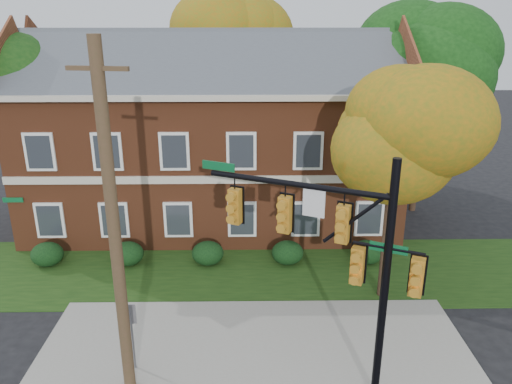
{
  "coord_description": "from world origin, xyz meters",
  "views": [
    {
      "loc": [
        -0.17,
        -12.99,
        10.38
      ],
      "look_at": [
        0.06,
        3.0,
        4.68
      ],
      "focal_mm": 35.0,
      "sensor_mm": 36.0,
      "label": 1
    }
  ],
  "objects_px": {
    "hedge_right": "(287,253)",
    "tree_near_right": "(405,129)",
    "hedge_center": "(208,253)",
    "hedge_far_right": "(367,252)",
    "hedge_left": "(128,254)",
    "tree_far_rear": "(241,40)",
    "utility_pole": "(114,230)",
    "traffic_signal": "(339,250)",
    "sign_post": "(131,326)",
    "hedge_far_left": "(47,254)",
    "tree_right_rear": "(436,62)",
    "tree_left_rear": "(4,98)",
    "apartment_building": "(213,127)"
  },
  "relations": [
    {
      "from": "apartment_building",
      "to": "utility_pole",
      "type": "xyz_separation_m",
      "value": [
        -1.71,
        -12.95,
        0.07
      ]
    },
    {
      "from": "hedge_far_left",
      "to": "tree_right_rear",
      "type": "xyz_separation_m",
      "value": [
        18.31,
        6.11,
        7.6
      ]
    },
    {
      "from": "apartment_building",
      "to": "traffic_signal",
      "type": "bearing_deg",
      "value": -71.85
    },
    {
      "from": "hedge_left",
      "to": "utility_pole",
      "type": "bearing_deg",
      "value": -76.92
    },
    {
      "from": "traffic_signal",
      "to": "utility_pole",
      "type": "height_order",
      "value": "utility_pole"
    },
    {
      "from": "tree_left_rear",
      "to": "hedge_center",
      "type": "bearing_deg",
      "value": -23.04
    },
    {
      "from": "hedge_far_left",
      "to": "sign_post",
      "type": "distance_m",
      "value": 8.76
    },
    {
      "from": "tree_left_rear",
      "to": "sign_post",
      "type": "relative_size",
      "value": 3.83
    },
    {
      "from": "apartment_building",
      "to": "hedge_right",
      "type": "xyz_separation_m",
      "value": [
        3.5,
        -5.25,
        -4.46
      ]
    },
    {
      "from": "hedge_far_left",
      "to": "tree_far_rear",
      "type": "bearing_deg",
      "value": 57.5
    },
    {
      "from": "hedge_left",
      "to": "tree_far_rear",
      "type": "bearing_deg",
      "value": 69.71
    },
    {
      "from": "traffic_signal",
      "to": "tree_near_right",
      "type": "bearing_deg",
      "value": 83.09
    },
    {
      "from": "tree_right_rear",
      "to": "tree_far_rear",
      "type": "height_order",
      "value": "tree_far_rear"
    },
    {
      "from": "hedge_far_right",
      "to": "sign_post",
      "type": "relative_size",
      "value": 0.6
    },
    {
      "from": "hedge_left",
      "to": "apartment_building",
      "type": "bearing_deg",
      "value": 56.33
    },
    {
      "from": "hedge_left",
      "to": "tree_far_rear",
      "type": "distance_m",
      "value": 16.25
    },
    {
      "from": "hedge_right",
      "to": "traffic_signal",
      "type": "relative_size",
      "value": 0.2
    },
    {
      "from": "traffic_signal",
      "to": "tree_right_rear",
      "type": "bearing_deg",
      "value": 87.65
    },
    {
      "from": "tree_near_right",
      "to": "tree_far_rear",
      "type": "bearing_deg",
      "value": 110.27
    },
    {
      "from": "utility_pole",
      "to": "traffic_signal",
      "type": "bearing_deg",
      "value": 10.18
    },
    {
      "from": "tree_left_rear",
      "to": "tree_far_rear",
      "type": "relative_size",
      "value": 0.77
    },
    {
      "from": "hedge_center",
      "to": "hedge_right",
      "type": "distance_m",
      "value": 3.5
    },
    {
      "from": "tree_far_rear",
      "to": "sign_post",
      "type": "xyz_separation_m",
      "value": [
        -3.06,
        -20.01,
        -7.27
      ]
    },
    {
      "from": "tree_right_rear",
      "to": "utility_pole",
      "type": "relative_size",
      "value": 1.07
    },
    {
      "from": "tree_right_rear",
      "to": "hedge_far_right",
      "type": "bearing_deg",
      "value": -125.23
    },
    {
      "from": "hedge_left",
      "to": "tree_near_right",
      "type": "bearing_deg",
      "value": -14.81
    },
    {
      "from": "utility_pole",
      "to": "tree_right_rear",
      "type": "bearing_deg",
      "value": 56.49
    },
    {
      "from": "hedge_left",
      "to": "traffic_signal",
      "type": "relative_size",
      "value": 0.2
    },
    {
      "from": "hedge_left",
      "to": "tree_left_rear",
      "type": "xyz_separation_m",
      "value": [
        -6.23,
        4.14,
        6.16
      ]
    },
    {
      "from": "hedge_center",
      "to": "hedge_far_right",
      "type": "xyz_separation_m",
      "value": [
        7.0,
        0.0,
        0.0
      ]
    },
    {
      "from": "tree_near_right",
      "to": "traffic_signal",
      "type": "distance_m",
      "value": 6.11
    },
    {
      "from": "tree_left_rear",
      "to": "tree_right_rear",
      "type": "relative_size",
      "value": 0.84
    },
    {
      "from": "apartment_building",
      "to": "utility_pole",
      "type": "distance_m",
      "value": 13.07
    },
    {
      "from": "hedge_right",
      "to": "tree_near_right",
      "type": "distance_m",
      "value": 7.72
    },
    {
      "from": "utility_pole",
      "to": "hedge_right",
      "type": "bearing_deg",
      "value": 65.73
    },
    {
      "from": "utility_pole",
      "to": "sign_post",
      "type": "bearing_deg",
      "value": 100.67
    },
    {
      "from": "hedge_left",
      "to": "utility_pole",
      "type": "height_order",
      "value": "utility_pole"
    },
    {
      "from": "apartment_building",
      "to": "hedge_right",
      "type": "distance_m",
      "value": 7.73
    },
    {
      "from": "tree_near_right",
      "to": "sign_post",
      "type": "height_order",
      "value": "tree_near_right"
    },
    {
      "from": "hedge_far_right",
      "to": "traffic_signal",
      "type": "relative_size",
      "value": 0.2
    },
    {
      "from": "hedge_right",
      "to": "tree_near_right",
      "type": "bearing_deg",
      "value": -37.28
    },
    {
      "from": "sign_post",
      "to": "hedge_center",
      "type": "bearing_deg",
      "value": 76.8
    },
    {
      "from": "tree_left_rear",
      "to": "hedge_far_right",
      "type": "bearing_deg",
      "value": -13.89
    },
    {
      "from": "sign_post",
      "to": "apartment_building",
      "type": "bearing_deg",
      "value": 82.73
    },
    {
      "from": "hedge_right",
      "to": "hedge_center",
      "type": "bearing_deg",
      "value": 180.0
    },
    {
      "from": "hedge_center",
      "to": "hedge_right",
      "type": "relative_size",
      "value": 1.0
    },
    {
      "from": "traffic_signal",
      "to": "hedge_right",
      "type": "bearing_deg",
      "value": 120.33
    },
    {
      "from": "tree_far_rear",
      "to": "utility_pole",
      "type": "height_order",
      "value": "tree_far_rear"
    },
    {
      "from": "hedge_far_right",
      "to": "tree_near_right",
      "type": "bearing_deg",
      "value": -85.48
    },
    {
      "from": "tree_near_right",
      "to": "tree_right_rear",
      "type": "height_order",
      "value": "tree_right_rear"
    }
  ]
}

